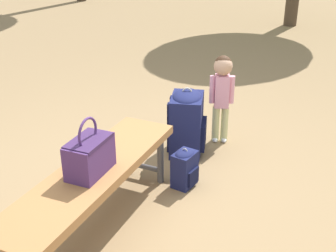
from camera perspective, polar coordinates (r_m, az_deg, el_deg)
name	(u,v)px	position (r m, az deg, el deg)	size (l,w,h in m)	color
ground_plane	(139,192)	(3.39, -3.70, -8.47)	(40.00, 40.00, 0.00)	#8C704C
park_bench	(93,178)	(2.85, -9.60, -6.53)	(1.64, 0.63, 0.45)	#9E6B3D
handbag	(90,154)	(2.74, -9.99, -3.59)	(0.35, 0.23, 0.37)	#4C2D66
child_standing	(222,86)	(3.94, 6.92, 5.08)	(0.17, 0.19, 0.81)	#CCCC8C
backpack_large	(187,121)	(3.81, 2.42, 0.67)	(0.43, 0.40, 0.60)	#191E4C
backpack_small	(185,167)	(3.39, 2.15, -5.26)	(0.19, 0.17, 0.32)	#191E4C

